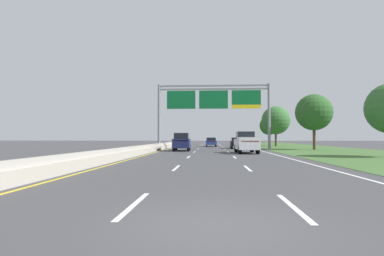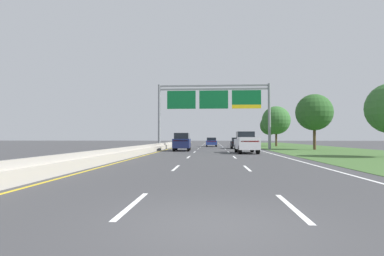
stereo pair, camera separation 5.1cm
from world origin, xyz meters
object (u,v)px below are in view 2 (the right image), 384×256
at_px(car_blue_centre_lane_sedan, 211,142).
at_px(roadside_tree_mid, 314,112).
at_px(car_navy_left_lane_suv, 182,142).
at_px(pickup_truck_white, 246,143).
at_px(overhead_sign_gantry, 214,103).
at_px(car_black_right_lane_sedan, 237,143).
at_px(roadside_tree_distant, 270,125).
at_px(roadside_tree_far, 276,120).

relative_size(car_blue_centre_lane_sedan, roadside_tree_mid, 0.62).
height_order(car_blue_centre_lane_sedan, car_navy_left_lane_suv, car_navy_left_lane_suv).
xyz_separation_m(pickup_truck_white, car_blue_centre_lane_sedan, (-3.57, 22.22, -0.26)).
relative_size(overhead_sign_gantry, car_blue_centre_lane_sedan, 3.40).
xyz_separation_m(overhead_sign_gantry, car_black_right_lane_sedan, (3.38, 3.47, -5.43)).
relative_size(pickup_truck_white, car_black_right_lane_sedan, 1.23).
xyz_separation_m(overhead_sign_gantry, pickup_truck_white, (3.23, -9.63, -5.17)).
bearing_deg(overhead_sign_gantry, roadside_tree_distant, 66.58).
distance_m(pickup_truck_white, roadside_tree_distant, 40.21).
relative_size(car_blue_centre_lane_sedan, roadside_tree_far, 0.61).
height_order(car_navy_left_lane_suv, roadside_tree_far, roadside_tree_far).
height_order(overhead_sign_gantry, roadside_tree_distant, overhead_sign_gantry).
bearing_deg(car_black_right_lane_sedan, car_blue_centre_lane_sedan, 23.17).
bearing_deg(roadside_tree_distant, overhead_sign_gantry, -113.42).
xyz_separation_m(car_blue_centre_lane_sedan, car_navy_left_lane_suv, (-3.47, -17.31, 0.28)).
xyz_separation_m(pickup_truck_white, roadside_tree_distant, (9.47, 38.95, 3.19)).
xyz_separation_m(car_black_right_lane_sedan, roadside_tree_far, (7.88, 11.64, 3.84)).
relative_size(car_blue_centre_lane_sedan, car_navy_left_lane_suv, 0.93).
bearing_deg(overhead_sign_gantry, car_black_right_lane_sedan, 45.72).
height_order(car_black_right_lane_sedan, roadside_tree_far, roadside_tree_far).
xyz_separation_m(pickup_truck_white, roadside_tree_far, (8.03, 24.73, 3.59)).
bearing_deg(overhead_sign_gantry, car_blue_centre_lane_sedan, 91.53).
xyz_separation_m(overhead_sign_gantry, roadside_tree_far, (11.26, 15.10, -1.59)).
relative_size(roadside_tree_mid, roadside_tree_far, 1.00).
distance_m(overhead_sign_gantry, car_blue_centre_lane_sedan, 13.71).
xyz_separation_m(car_black_right_lane_sedan, roadside_tree_distant, (9.32, 25.85, 3.45)).
height_order(pickup_truck_white, roadside_tree_distant, roadside_tree_distant).
bearing_deg(car_navy_left_lane_suv, overhead_sign_gantry, -40.31).
distance_m(car_black_right_lane_sedan, roadside_tree_mid, 11.13).
bearing_deg(roadside_tree_distant, roadside_tree_far, -95.77).
relative_size(overhead_sign_gantry, car_black_right_lane_sedan, 3.40).
xyz_separation_m(pickup_truck_white, car_black_right_lane_sedan, (0.15, 13.10, -0.26)).
bearing_deg(car_blue_centre_lane_sedan, roadside_tree_distant, -38.73).
bearing_deg(car_blue_centre_lane_sedan, roadside_tree_far, -78.57).
bearing_deg(roadside_tree_mid, car_blue_centre_lane_sedan, 135.44).
xyz_separation_m(car_blue_centre_lane_sedan, roadside_tree_distant, (13.04, 16.74, 3.45)).
height_order(car_black_right_lane_sedan, roadside_tree_distant, roadside_tree_distant).
bearing_deg(roadside_tree_mid, roadside_tree_distant, 90.51).
height_order(car_black_right_lane_sedan, car_navy_left_lane_suv, car_navy_left_lane_suv).
bearing_deg(roadside_tree_distant, car_blue_centre_lane_sedan, -127.92).
bearing_deg(car_black_right_lane_sedan, pickup_truck_white, -179.68).
height_order(car_blue_centre_lane_sedan, roadside_tree_distant, roadside_tree_distant).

